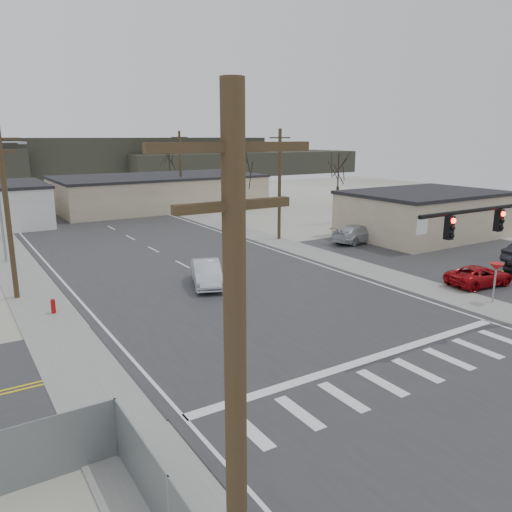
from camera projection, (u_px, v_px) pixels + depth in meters
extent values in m
plane|color=silver|center=(295.00, 323.00, 25.56)|extent=(140.00, 140.00, 0.00)
cube|color=#292A2C|center=(177.00, 262.00, 37.90)|extent=(18.00, 110.00, 0.05)
cube|color=#292A2C|center=(295.00, 323.00, 25.56)|extent=(90.00, 10.00, 0.04)
cube|color=#292A2C|center=(448.00, 253.00, 40.86)|extent=(18.00, 20.00, 0.03)
cube|color=gray|center=(16.00, 267.00, 36.52)|extent=(3.00, 90.00, 0.06)
cube|color=gray|center=(259.00, 236.00, 47.50)|extent=(3.00, 90.00, 0.06)
cylinder|color=black|center=(484.00, 209.00, 21.91)|extent=(8.40, 0.18, 0.18)
cube|color=black|center=(499.00, 220.00, 22.67)|extent=(0.32, 0.30, 1.00)
cube|color=black|center=(449.00, 228.00, 20.86)|extent=(0.32, 0.30, 1.00)
sphere|color=#FF0C05|center=(503.00, 214.00, 22.46)|extent=(0.22, 0.22, 0.22)
sphere|color=#FF0C05|center=(453.00, 221.00, 20.65)|extent=(0.22, 0.22, 0.22)
cube|color=silver|center=(422.00, 227.00, 19.93)|extent=(0.60, 0.04, 0.60)
cylinder|color=#A50C0C|center=(53.00, 308.00, 26.78)|extent=(0.24, 0.24, 0.70)
sphere|color=#A50C0C|center=(53.00, 301.00, 26.68)|extent=(0.24, 0.24, 0.24)
cylinder|color=gray|center=(494.00, 285.00, 28.40)|extent=(0.10, 0.10, 2.10)
cone|color=#A50C0C|center=(496.00, 267.00, 28.14)|extent=(0.80, 0.80, 0.40)
cube|color=#BBAB8F|center=(159.00, 193.00, 66.47)|extent=(26.00, 14.00, 4.00)
cube|color=black|center=(158.00, 176.00, 65.97)|extent=(26.30, 14.30, 0.30)
cube|color=#BBAB8F|center=(423.00, 215.00, 47.40)|extent=(14.00, 10.00, 4.00)
cube|color=black|center=(425.00, 193.00, 46.90)|extent=(14.30, 10.30, 0.30)
cylinder|color=#402E1D|center=(236.00, 456.00, 6.92)|extent=(0.30, 0.30, 10.00)
cube|color=#402E1D|center=(233.00, 147.00, 5.93)|extent=(2.20, 0.12, 0.12)
cube|color=#402E1D|center=(234.00, 206.00, 6.10)|extent=(1.60, 0.12, 0.12)
cylinder|color=#402E1D|center=(7.00, 214.00, 28.31)|extent=(0.30, 0.30, 10.00)
cube|color=#402E1D|center=(0.00, 152.00, 27.49)|extent=(1.60, 0.12, 0.12)
cylinder|color=#402E1D|center=(280.00, 185.00, 45.16)|extent=(0.30, 0.30, 10.00)
cube|color=#402E1D|center=(280.00, 138.00, 44.18)|extent=(2.20, 0.12, 0.12)
cube|color=#402E1D|center=(280.00, 146.00, 44.34)|extent=(1.60, 0.12, 0.12)
cylinder|color=#402E1D|center=(181.00, 171.00, 63.26)|extent=(0.30, 0.30, 10.00)
cube|color=#402E1D|center=(179.00, 137.00, 62.28)|extent=(2.20, 0.12, 0.12)
cube|color=#402E1D|center=(180.00, 143.00, 62.44)|extent=(1.60, 0.12, 0.12)
cylinder|color=gray|center=(7.00, 142.00, 36.40)|extent=(2.00, 0.12, 0.12)
cube|color=gray|center=(22.00, 143.00, 36.93)|extent=(0.60, 0.25, 0.18)
cylinder|color=black|center=(244.00, 206.00, 52.93)|extent=(0.28, 0.28, 4.25)
cylinder|color=black|center=(244.00, 169.00, 52.04)|extent=(0.14, 0.14, 4.25)
cylinder|color=black|center=(170.00, 186.00, 75.65)|extent=(0.28, 0.28, 4.00)
cylinder|color=black|center=(169.00, 162.00, 74.80)|extent=(0.14, 0.14, 4.00)
cylinder|color=black|center=(337.00, 205.00, 54.59)|extent=(0.28, 0.28, 4.00)
cylinder|color=black|center=(338.00, 172.00, 53.75)|extent=(0.14, 0.14, 4.00)
cube|color=#333026|center=(93.00, 158.00, 111.26)|extent=(80.00, 18.00, 9.00)
cube|color=#333026|center=(241.00, 163.00, 124.87)|extent=(60.00, 18.00, 5.50)
imported|color=#AFB3BA|center=(207.00, 273.00, 31.72)|extent=(3.27, 5.08, 1.58)
imported|color=black|center=(78.00, 201.00, 67.60)|extent=(2.16, 4.93, 1.41)
imported|color=black|center=(7.00, 199.00, 70.48)|extent=(2.86, 4.22, 1.33)
imported|color=#9E080E|center=(479.00, 276.00, 31.77)|extent=(4.78, 2.61, 1.27)
imported|color=#ACB2B7|center=(358.00, 234.00, 44.70)|extent=(5.57, 2.65, 1.57)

